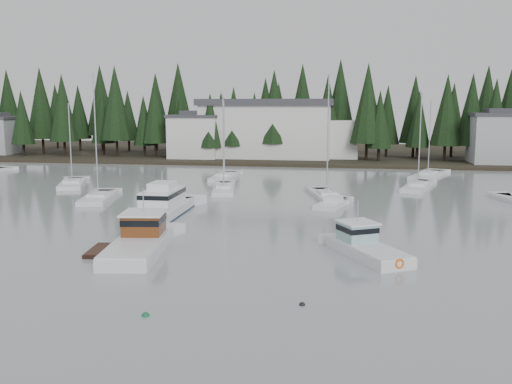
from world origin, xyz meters
TOP-DOWN VIEW (x-y plane):
  - ground at (0.00, 0.00)m, footprint 260.00×260.00m
  - far_shore_land at (0.00, 97.00)m, footprint 240.00×54.00m
  - conifer_treeline at (0.00, 86.00)m, footprint 200.00×22.00m
  - house_west at (-18.00, 79.00)m, footprint 9.54×7.42m
  - house_east_a at (36.00, 78.00)m, footprint 10.60×8.48m
  - harbor_inn at (-2.96, 82.34)m, footprint 29.50×11.50m
  - lobster_boat_brown at (-4.18, 13.37)m, footprint 6.02×10.39m
  - cabin_cruiser_center at (-6.75, 26.15)m, footprint 3.73×11.43m
  - lobster_boat_teal at (11.81, 14.79)m, footprint 6.02×7.91m
  - sailboat_1 at (-24.81, 43.81)m, footprint 6.03×9.71m
  - sailboat_2 at (21.87, 60.65)m, footprint 6.68×11.13m
  - sailboat_3 at (-16.66, 33.87)m, footprint 4.64×9.20m
  - sailboat_4 at (-4.46, 42.65)m, footprint 4.26×10.02m
  - sailboat_8 at (-6.89, 54.05)m, footprint 2.82×9.11m
  - sailboat_9 at (19.13, 48.68)m, footprint 5.25×10.36m
  - sailboat_10 at (8.16, 39.29)m, footprint 4.96×9.68m
  - runabout_1 at (9.04, 34.04)m, footprint 3.95×6.80m
  - mooring_buoy_green at (0.78, 1.34)m, footprint 0.40×0.40m
  - mooring_buoy_dark at (8.33, 4.16)m, footprint 0.33×0.33m

SIDE VIEW (x-z plane):
  - ground at x=0.00m, z-range 0.00..0.00m
  - far_shore_land at x=0.00m, z-range -0.50..0.50m
  - conifer_treeline at x=0.00m, z-range -10.00..10.00m
  - mooring_buoy_green at x=0.78m, z-range -0.20..0.20m
  - mooring_buoy_dark at x=8.33m, z-range -0.17..0.17m
  - sailboat_2 at x=21.87m, z-range -5.71..5.81m
  - sailboat_1 at x=-24.81m, z-range -5.50..5.61m
  - sailboat_8 at x=-6.89m, z-range -5.68..5.79m
  - sailboat_9 at x=19.13m, z-range -6.17..6.29m
  - sailboat_4 at x=-4.46m, z-range -6.03..6.16m
  - sailboat_10 at x=8.16m, z-range -7.04..7.20m
  - sailboat_3 at x=-16.66m, z-range -7.05..7.21m
  - runabout_1 at x=9.04m, z-range -0.58..0.84m
  - lobster_boat_teal at x=11.81m, z-range -1.61..2.61m
  - lobster_boat_brown at x=-4.18m, z-range -1.91..3.04m
  - cabin_cruiser_center at x=-6.75m, z-range -1.71..3.18m
  - house_west at x=-18.00m, z-range 0.28..9.03m
  - house_east_a at x=36.00m, z-range 0.28..9.53m
  - harbor_inn at x=-2.96m, z-range 0.33..11.23m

